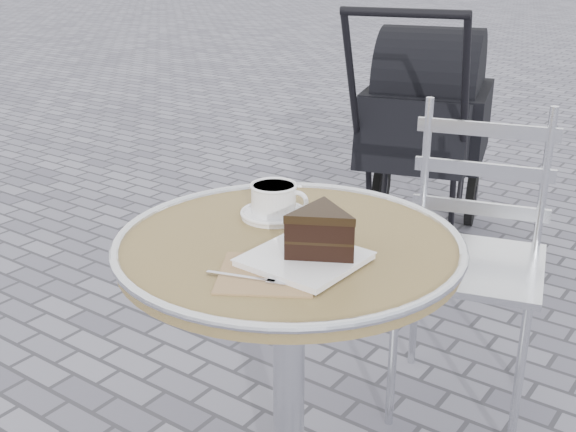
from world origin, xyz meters
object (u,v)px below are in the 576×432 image
Objects in this scene: cappuccino_set at (275,202)px; baby_stroller at (422,135)px; bistro_chair at (476,223)px; cake_plate_set at (316,239)px; cafe_table at (289,312)px.

baby_stroller is (-0.43, 1.67, -0.28)m from cappuccino_set.
bistro_chair is at bearing -73.86° from baby_stroller.
bistro_chair is at bearing 91.58° from cake_plate_set.
cafe_table is 1.85m from baby_stroller.
baby_stroller reaches higher than cappuccino_set.
cafe_table is 0.24m from cake_plate_set.
cappuccino_set is 0.15× the size of baby_stroller.
cake_plate_set reaches higher than cafe_table.
cafe_table is at bearing -89.91° from baby_stroller.
cappuccino_set is 0.25m from cake_plate_set.
cappuccino_set is 1.75m from baby_stroller.
cappuccino_set is at bearing -92.36° from baby_stroller.
cappuccino_set is at bearing 146.99° from cake_plate_set.
cake_plate_set is at bearing -27.74° from cafe_table.
cafe_table is 0.78m from bistro_chair.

